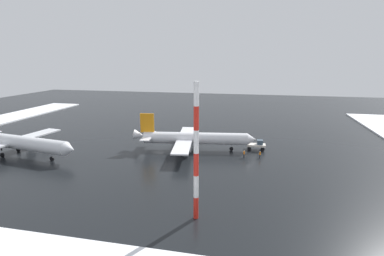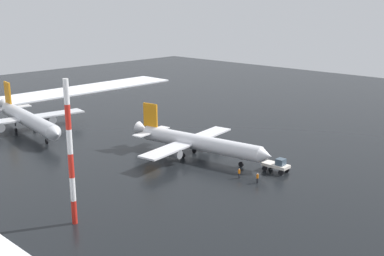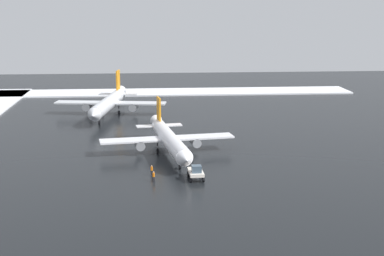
{
  "view_description": "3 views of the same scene",
  "coord_description": "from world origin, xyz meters",
  "px_view_note": "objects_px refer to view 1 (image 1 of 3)",
  "views": [
    {
      "loc": [
        24.75,
        -71.23,
        22.21
      ],
      "look_at": [
        9.36,
        -1.11,
        5.42
      ],
      "focal_mm": 28.0,
      "sensor_mm": 36.0,
      "label": 1
    },
    {
      "loc": [
        68.47,
        -65.22,
        28.37
      ],
      "look_at": [
        6.34,
        0.54,
        4.7
      ],
      "focal_mm": 45.0,
      "sensor_mm": 36.0,
      "label": 2
    },
    {
      "loc": [
        114.29,
        -5.91,
        27.46
      ],
      "look_at": [
        3.61,
        3.04,
        3.75
      ],
      "focal_mm": 55.0,
      "sensor_mm": 36.0,
      "label": 3
    }
  ],
  "objects_px": {
    "airplane_parked_portside": "(15,142)",
    "airplane_foreground_jet": "(192,138)",
    "pushback_tug": "(257,145)",
    "antenna_mast": "(196,153)",
    "ground_crew_near_tug": "(244,154)",
    "ground_crew_mid_apron": "(260,154)"
  },
  "relations": [
    {
      "from": "ground_crew_near_tug",
      "to": "ground_crew_mid_apron",
      "type": "bearing_deg",
      "value": -19.72
    },
    {
      "from": "ground_crew_mid_apron",
      "to": "ground_crew_near_tug",
      "type": "xyz_separation_m",
      "value": [
        -3.55,
        -0.25,
        0.0
      ]
    },
    {
      "from": "airplane_foreground_jet",
      "to": "ground_crew_near_tug",
      "type": "distance_m",
      "value": 13.45
    },
    {
      "from": "pushback_tug",
      "to": "antenna_mast",
      "type": "xyz_separation_m",
      "value": [
        -8.23,
        -35.29,
        8.38
      ]
    },
    {
      "from": "ground_crew_mid_apron",
      "to": "ground_crew_near_tug",
      "type": "height_order",
      "value": "same"
    },
    {
      "from": "antenna_mast",
      "to": "pushback_tug",
      "type": "bearing_deg",
      "value": 76.87
    },
    {
      "from": "airplane_parked_portside",
      "to": "ground_crew_near_tug",
      "type": "bearing_deg",
      "value": 19.35
    },
    {
      "from": "airplane_parked_portside",
      "to": "airplane_foreground_jet",
      "type": "bearing_deg",
      "value": 27.32
    },
    {
      "from": "airplane_parked_portside",
      "to": "ground_crew_mid_apron",
      "type": "height_order",
      "value": "airplane_parked_portside"
    },
    {
      "from": "pushback_tug",
      "to": "ground_crew_near_tug",
      "type": "relative_size",
      "value": 2.74
    },
    {
      "from": "ground_crew_near_tug",
      "to": "airplane_parked_portside",
      "type": "bearing_deg",
      "value": 166.96
    },
    {
      "from": "airplane_parked_portside",
      "to": "antenna_mast",
      "type": "bearing_deg",
      "value": -12.99
    },
    {
      "from": "pushback_tug",
      "to": "ground_crew_mid_apron",
      "type": "relative_size",
      "value": 2.74
    },
    {
      "from": "pushback_tug",
      "to": "ground_crew_mid_apron",
      "type": "distance_m",
      "value": 6.75
    },
    {
      "from": "antenna_mast",
      "to": "airplane_parked_portside",
      "type": "bearing_deg",
      "value": 158.33
    },
    {
      "from": "ground_crew_near_tug",
      "to": "antenna_mast",
      "type": "relative_size",
      "value": 0.09
    },
    {
      "from": "pushback_tug",
      "to": "antenna_mast",
      "type": "relative_size",
      "value": 0.24
    },
    {
      "from": "airplane_foreground_jet",
      "to": "airplane_parked_portside",
      "type": "xyz_separation_m",
      "value": [
        -39.16,
        -13.21,
        0.32
      ]
    },
    {
      "from": "airplane_parked_portside",
      "to": "ground_crew_mid_apron",
      "type": "distance_m",
      "value": 56.51
    },
    {
      "from": "airplane_foreground_jet",
      "to": "pushback_tug",
      "type": "height_order",
      "value": "airplane_foreground_jet"
    },
    {
      "from": "airplane_parked_portside",
      "to": "ground_crew_mid_apron",
      "type": "bearing_deg",
      "value": 18.93
    },
    {
      "from": "airplane_foreground_jet",
      "to": "ground_crew_near_tug",
      "type": "height_order",
      "value": "airplane_foreground_jet"
    }
  ]
}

